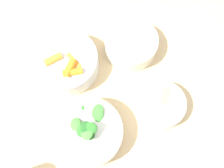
% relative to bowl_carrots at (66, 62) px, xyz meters
% --- Properties ---
extents(ground_plane, '(10.00, 10.00, 0.00)m').
position_rel_bowl_carrots_xyz_m(ground_plane, '(0.09, -0.13, -0.79)').
color(ground_plane, '#4C4238').
extents(dining_table, '(1.04, 0.99, 0.75)m').
position_rel_bowl_carrots_xyz_m(dining_table, '(0.09, -0.13, -0.15)').
color(dining_table, tan).
rests_on(dining_table, ground_plane).
extents(bowl_carrots, '(0.19, 0.19, 0.08)m').
position_rel_bowl_carrots_xyz_m(bowl_carrots, '(0.00, 0.00, 0.00)').
color(bowl_carrots, silver).
rests_on(bowl_carrots, dining_table).
extents(bowl_greens, '(0.18, 0.18, 0.10)m').
position_rel_bowl_carrots_xyz_m(bowl_greens, '(-0.00, -0.21, 0.00)').
color(bowl_greens, silver).
rests_on(bowl_greens, dining_table).
extents(bowl_beans_hotdog, '(0.16, 0.16, 0.06)m').
position_rel_bowl_carrots_xyz_m(bowl_beans_hotdog, '(0.20, -0.01, -0.01)').
color(bowl_beans_hotdog, silver).
rests_on(bowl_beans_hotdog, dining_table).
extents(bowl_cookies, '(0.13, 0.13, 0.05)m').
position_rel_bowl_carrots_xyz_m(bowl_cookies, '(0.20, -0.21, -0.01)').
color(bowl_cookies, silver).
rests_on(bowl_cookies, dining_table).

